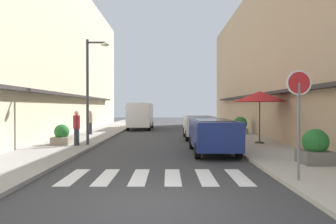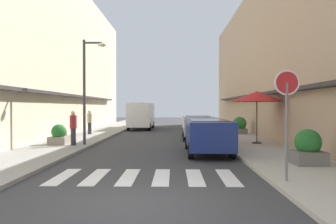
{
  "view_description": "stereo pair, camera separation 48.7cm",
  "coord_description": "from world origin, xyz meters",
  "px_view_note": "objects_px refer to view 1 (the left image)",
  "views": [
    {
      "loc": [
        0.34,
        -6.37,
        2.01
      ],
      "look_at": [
        0.41,
        15.55,
        1.67
      ],
      "focal_mm": 33.78,
      "sensor_mm": 36.0,
      "label": 1
    },
    {
      "loc": [
        0.83,
        -6.37,
        2.01
      ],
      "look_at": [
        0.41,
        15.55,
        1.67
      ],
      "focal_mm": 33.78,
      "sensor_mm": 36.0,
      "label": 2
    }
  ],
  "objects_px": {
    "parked_car_mid": "(198,124)",
    "round_street_sign": "(298,96)",
    "parked_car_near": "(212,132)",
    "delivery_van": "(140,114)",
    "pedestrian_walking_near": "(75,127)",
    "street_lamp": "(90,80)",
    "planter_corner": "(314,148)",
    "planter_midblock": "(61,135)",
    "planter_far": "(239,126)",
    "pedestrian_walking_far": "(89,122)",
    "cafe_umbrella": "(259,97)"
  },
  "relations": [
    {
      "from": "parked_car_mid",
      "to": "round_street_sign",
      "type": "bearing_deg",
      "value": -83.07
    },
    {
      "from": "parked_car_near",
      "to": "delivery_van",
      "type": "relative_size",
      "value": 0.82
    },
    {
      "from": "delivery_van",
      "to": "pedestrian_walking_near",
      "type": "relative_size",
      "value": 3.17
    },
    {
      "from": "street_lamp",
      "to": "planter_corner",
      "type": "bearing_deg",
      "value": -31.5
    },
    {
      "from": "planter_midblock",
      "to": "parked_car_mid",
      "type": "bearing_deg",
      "value": 27.93
    },
    {
      "from": "delivery_van",
      "to": "planter_far",
      "type": "bearing_deg",
      "value": -38.6
    },
    {
      "from": "delivery_van",
      "to": "round_street_sign",
      "type": "bearing_deg",
      "value": -74.06
    },
    {
      "from": "planter_far",
      "to": "pedestrian_walking_far",
      "type": "relative_size",
      "value": 0.72
    },
    {
      "from": "planter_midblock",
      "to": "pedestrian_walking_near",
      "type": "bearing_deg",
      "value": -25.34
    },
    {
      "from": "planter_corner",
      "to": "pedestrian_walking_far",
      "type": "height_order",
      "value": "pedestrian_walking_far"
    },
    {
      "from": "street_lamp",
      "to": "cafe_umbrella",
      "type": "xyz_separation_m",
      "value": [
        8.68,
        0.66,
        -0.8
      ]
    },
    {
      "from": "parked_car_mid",
      "to": "planter_corner",
      "type": "xyz_separation_m",
      "value": [
        2.99,
        -9.34,
        -0.27
      ]
    },
    {
      "from": "planter_midblock",
      "to": "planter_far",
      "type": "height_order",
      "value": "planter_far"
    },
    {
      "from": "planter_corner",
      "to": "planter_midblock",
      "type": "height_order",
      "value": "planter_corner"
    },
    {
      "from": "delivery_van",
      "to": "planter_midblock",
      "type": "height_order",
      "value": "delivery_van"
    },
    {
      "from": "round_street_sign",
      "to": "planter_midblock",
      "type": "relative_size",
      "value": 2.79
    },
    {
      "from": "planter_corner",
      "to": "parked_car_near",
      "type": "bearing_deg",
      "value": 133.97
    },
    {
      "from": "pedestrian_walking_far",
      "to": "planter_midblock",
      "type": "bearing_deg",
      "value": 114.47
    },
    {
      "from": "street_lamp",
      "to": "pedestrian_walking_far",
      "type": "xyz_separation_m",
      "value": [
        -1.56,
        6.07,
        -2.36
      ]
    },
    {
      "from": "parked_car_mid",
      "to": "planter_far",
      "type": "height_order",
      "value": "parked_car_mid"
    },
    {
      "from": "parked_car_mid",
      "to": "pedestrian_walking_near",
      "type": "height_order",
      "value": "pedestrian_walking_near"
    },
    {
      "from": "cafe_umbrella",
      "to": "planter_far",
      "type": "relative_size",
      "value": 2.3
    },
    {
      "from": "parked_car_near",
      "to": "delivery_van",
      "type": "distance_m",
      "value": 15.55
    },
    {
      "from": "delivery_van",
      "to": "street_lamp",
      "type": "height_order",
      "value": "street_lamp"
    },
    {
      "from": "parked_car_near",
      "to": "delivery_van",
      "type": "xyz_separation_m",
      "value": [
        -4.4,
        14.91,
        0.48
      ]
    },
    {
      "from": "round_street_sign",
      "to": "planter_midblock",
      "type": "xyz_separation_m",
      "value": [
        -8.75,
        7.87,
        -1.72
      ]
    },
    {
      "from": "street_lamp",
      "to": "pedestrian_walking_near",
      "type": "distance_m",
      "value": 2.45
    },
    {
      "from": "parked_car_mid",
      "to": "round_street_sign",
      "type": "height_order",
      "value": "round_street_sign"
    },
    {
      "from": "street_lamp",
      "to": "planter_far",
      "type": "height_order",
      "value": "street_lamp"
    },
    {
      "from": "parked_car_near",
      "to": "pedestrian_walking_far",
      "type": "xyz_separation_m",
      "value": [
        -7.36,
        8.36,
        0.07
      ]
    },
    {
      "from": "cafe_umbrella",
      "to": "planter_far",
      "type": "distance_m",
      "value": 6.18
    },
    {
      "from": "round_street_sign",
      "to": "street_lamp",
      "type": "distance_m",
      "value": 10.69
    },
    {
      "from": "pedestrian_walking_far",
      "to": "planter_corner",
      "type": "bearing_deg",
      "value": 156.24
    },
    {
      "from": "parked_car_mid",
      "to": "pedestrian_walking_far",
      "type": "height_order",
      "value": "pedestrian_walking_far"
    },
    {
      "from": "pedestrian_walking_near",
      "to": "pedestrian_walking_far",
      "type": "distance_m",
      "value": 6.48
    },
    {
      "from": "pedestrian_walking_near",
      "to": "delivery_van",
      "type": "bearing_deg",
      "value": -44.67
    },
    {
      "from": "delivery_van",
      "to": "street_lamp",
      "type": "distance_m",
      "value": 12.85
    },
    {
      "from": "round_street_sign",
      "to": "cafe_umbrella",
      "type": "height_order",
      "value": "round_street_sign"
    },
    {
      "from": "cafe_umbrella",
      "to": "planter_corner",
      "type": "bearing_deg",
      "value": -88.96
    },
    {
      "from": "round_street_sign",
      "to": "pedestrian_walking_near",
      "type": "relative_size",
      "value": 1.66
    },
    {
      "from": "round_street_sign",
      "to": "planter_midblock",
      "type": "bearing_deg",
      "value": 138.05
    },
    {
      "from": "parked_car_near",
      "to": "round_street_sign",
      "type": "bearing_deg",
      "value": -75.48
    },
    {
      "from": "planter_corner",
      "to": "planter_far",
      "type": "distance_m",
      "value": 11.94
    },
    {
      "from": "delivery_van",
      "to": "cafe_umbrella",
      "type": "bearing_deg",
      "value": -58.65
    },
    {
      "from": "delivery_van",
      "to": "planter_midblock",
      "type": "bearing_deg",
      "value": -103.11
    },
    {
      "from": "delivery_van",
      "to": "planter_corner",
      "type": "distance_m",
      "value": 19.48
    },
    {
      "from": "delivery_van",
      "to": "cafe_umbrella",
      "type": "xyz_separation_m",
      "value": [
        7.28,
        -11.96,
        1.15
      ]
    },
    {
      "from": "planter_midblock",
      "to": "cafe_umbrella",
      "type": "bearing_deg",
      "value": 3.33
    },
    {
      "from": "round_street_sign",
      "to": "planter_corner",
      "type": "relative_size",
      "value": 2.44
    },
    {
      "from": "planter_corner",
      "to": "planter_midblock",
      "type": "bearing_deg",
      "value": 152.12
    }
  ]
}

